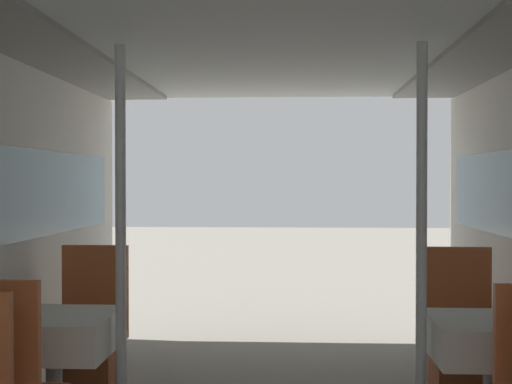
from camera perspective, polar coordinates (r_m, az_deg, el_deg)
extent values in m
cylinder|color=#B7B7BC|center=(3.95, -15.85, -14.54)|extent=(0.08, 0.08, 0.67)
cube|color=#B2B2B7|center=(3.87, -15.88, -9.62)|extent=(0.57, 0.57, 0.02)
cube|color=white|center=(3.89, -15.87, -10.85)|extent=(0.61, 0.61, 0.20)
cube|color=brown|center=(4.53, -13.36, -14.35)|extent=(0.35, 0.35, 0.42)
cube|color=#C66033|center=(4.47, -13.37, -11.46)|extent=(0.41, 0.41, 0.05)
cube|color=#C66033|center=(4.59, -12.73, -7.45)|extent=(0.41, 0.04, 0.53)
cylinder|color=silver|center=(3.72, -10.77, -4.55)|extent=(0.05, 0.05, 2.09)
cube|color=#B2B2B7|center=(3.80, 18.36, -9.82)|extent=(0.57, 0.57, 0.02)
cube|color=white|center=(3.82, 18.35, -11.08)|extent=(0.61, 0.61, 0.20)
cube|color=#C66033|center=(4.41, 16.27, -11.64)|extent=(0.41, 0.41, 0.05)
cube|color=#C66033|center=(4.54, 15.74, -7.57)|extent=(0.41, 0.04, 0.53)
cylinder|color=silver|center=(3.67, 13.09, -4.63)|extent=(0.05, 0.05, 2.09)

